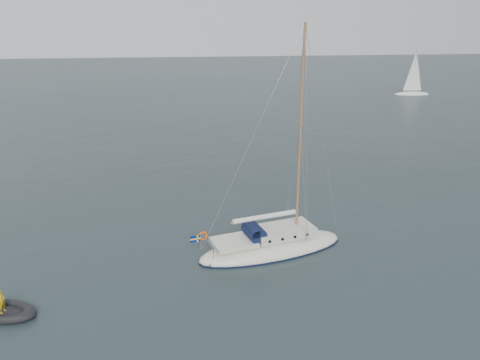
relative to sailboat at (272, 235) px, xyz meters
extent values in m
plane|color=black|center=(-0.89, 0.45, -1.09)|extent=(300.00, 300.00, 0.00)
ellipsoid|color=white|center=(0.00, 0.00, -0.93)|extent=(9.64, 3.00, 1.61)
cube|color=beige|center=(0.75, 0.00, 0.17)|extent=(3.86, 2.04, 0.59)
cube|color=white|center=(-2.57, 0.00, 0.00)|extent=(2.57, 2.04, 0.27)
cylinder|color=#0F1635|center=(-1.24, 0.00, 0.46)|extent=(1.03, 1.77, 1.03)
cube|color=#0F1635|center=(-1.45, 0.00, 0.68)|extent=(0.48, 1.77, 0.43)
cylinder|color=#9B6642|center=(1.71, 0.00, 6.30)|extent=(0.16, 0.16, 12.85)
cylinder|color=#9B6642|center=(1.71, 0.00, 6.94)|extent=(0.05, 2.36, 0.05)
cylinder|color=#9B6642|center=(-0.54, 0.00, 1.32)|extent=(4.50, 0.11, 0.11)
cylinder|color=silver|center=(-0.54, 0.00, 1.37)|extent=(4.18, 0.30, 0.30)
cylinder|color=gray|center=(-4.29, 0.00, 0.46)|extent=(0.04, 2.36, 0.04)
torus|color=#EE4B04|center=(-4.34, 0.64, 0.46)|extent=(0.58, 0.11, 0.58)
cylinder|color=#9B6642|center=(-4.66, 0.00, 0.35)|extent=(0.03, 0.03, 0.96)
cube|color=navy|center=(-4.98, 0.00, 0.67)|extent=(0.64, 0.02, 0.41)
cube|color=yellow|center=(-4.98, 0.00, 0.67)|extent=(0.66, 0.03, 0.10)
cube|color=yellow|center=(-4.87, 0.00, 0.67)|extent=(0.10, 0.03, 0.43)
cylinder|color=black|center=(-0.65, 1.03, 0.17)|extent=(0.19, 0.06, 0.19)
cylinder|color=black|center=(-0.65, -1.03, 0.17)|extent=(0.19, 0.06, 0.19)
cylinder|color=black|center=(0.21, 1.03, 0.17)|extent=(0.19, 0.06, 0.19)
cylinder|color=black|center=(0.21, -1.03, 0.17)|extent=(0.19, 0.06, 0.19)
cylinder|color=black|center=(1.07, 1.03, 0.17)|extent=(0.19, 0.06, 0.19)
cylinder|color=black|center=(1.07, -1.03, 0.17)|extent=(0.19, 0.06, 0.19)
cylinder|color=black|center=(1.92, 1.03, 0.17)|extent=(0.19, 0.06, 0.19)
cylinder|color=black|center=(1.92, -1.03, 0.17)|extent=(0.19, 0.06, 0.19)
cube|color=#49494E|center=(-3.12, -1.05, -0.99)|extent=(1.48, 0.61, 0.09)
cube|color=black|center=(-14.77, -4.90, -0.95)|extent=(2.42, 1.01, 0.12)
imported|color=gold|center=(-14.57, -4.90, -0.27)|extent=(0.32, 0.47, 1.28)
ellipsoid|color=silver|center=(38.33, 58.03, -1.04)|extent=(6.65, 2.22, 1.11)
cylinder|color=gray|center=(38.33, 58.03, 3.34)|extent=(0.11, 0.11, 7.76)
cone|color=silver|center=(38.27, 58.03, 3.34)|extent=(3.55, 3.55, 7.20)
camera|label=1|loc=(-5.39, -26.09, 13.04)|focal=35.00mm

